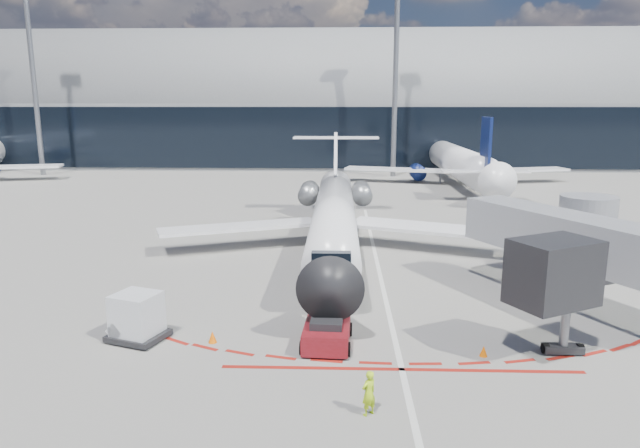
{
  "coord_description": "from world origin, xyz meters",
  "views": [
    {
      "loc": [
        -2.45,
        -31.96,
        10.1
      ],
      "look_at": [
        -3.66,
        2.71,
        2.7
      ],
      "focal_mm": 32.0,
      "sensor_mm": 36.0,
      "label": 1
    }
  ],
  "objects_px": {
    "ramp_worker": "(369,393)",
    "uld_container": "(137,317)",
    "pushback_tug": "(327,333)",
    "regional_jet": "(334,215)"
  },
  "relations": [
    {
      "from": "pushback_tug",
      "to": "ramp_worker",
      "type": "relative_size",
      "value": 3.12
    },
    {
      "from": "pushback_tug",
      "to": "ramp_worker",
      "type": "xyz_separation_m",
      "value": [
        1.5,
        -5.48,
        0.23
      ]
    },
    {
      "from": "regional_jet",
      "to": "ramp_worker",
      "type": "relative_size",
      "value": 19.52
    },
    {
      "from": "ramp_worker",
      "to": "uld_container",
      "type": "distance_m",
      "value": 11.28
    },
    {
      "from": "regional_jet",
      "to": "pushback_tug",
      "type": "relative_size",
      "value": 6.25
    },
    {
      "from": "pushback_tug",
      "to": "uld_container",
      "type": "relative_size",
      "value": 1.78
    },
    {
      "from": "ramp_worker",
      "to": "uld_container",
      "type": "xyz_separation_m",
      "value": [
        -9.7,
        5.75,
        0.26
      ]
    },
    {
      "from": "regional_jet",
      "to": "pushback_tug",
      "type": "bearing_deg",
      "value": -90.47
    },
    {
      "from": "pushback_tug",
      "to": "uld_container",
      "type": "distance_m",
      "value": 8.23
    },
    {
      "from": "pushback_tug",
      "to": "regional_jet",
      "type": "bearing_deg",
      "value": 92.56
    }
  ]
}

